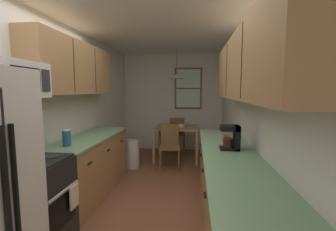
% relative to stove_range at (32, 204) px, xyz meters
% --- Properties ---
extents(ground_plane, '(12.00, 12.00, 0.00)m').
position_rel_stove_range_xyz_m(ground_plane, '(0.99, 1.53, -0.47)').
color(ground_plane, brown).
extents(wall_left, '(0.10, 9.00, 2.55)m').
position_rel_stove_range_xyz_m(wall_left, '(-0.36, 1.53, 0.80)').
color(wall_left, silver).
rests_on(wall_left, ground).
extents(wall_right, '(0.10, 9.00, 2.55)m').
position_rel_stove_range_xyz_m(wall_right, '(2.34, 1.53, 0.80)').
color(wall_right, silver).
rests_on(wall_right, ground).
extents(wall_back, '(4.40, 0.10, 2.55)m').
position_rel_stove_range_xyz_m(wall_back, '(0.99, 4.18, 0.80)').
color(wall_back, silver).
rests_on(wall_back, ground).
extents(ceiling_slab, '(4.40, 9.00, 0.08)m').
position_rel_stove_range_xyz_m(ceiling_slab, '(0.99, 1.53, 2.12)').
color(ceiling_slab, white).
extents(stove_range, '(0.66, 0.62, 1.10)m').
position_rel_stove_range_xyz_m(stove_range, '(0.00, 0.00, 0.00)').
color(stove_range, black).
rests_on(stove_range, ground).
extents(microwave_over_range, '(0.39, 0.61, 0.35)m').
position_rel_stove_range_xyz_m(microwave_over_range, '(-0.11, 0.00, 1.22)').
color(microwave_over_range, white).
extents(counter_left, '(0.64, 1.90, 0.90)m').
position_rel_stove_range_xyz_m(counter_left, '(-0.01, 1.26, -0.02)').
color(counter_left, '#A87A4C').
rests_on(counter_left, ground).
extents(upper_cabinets_left, '(0.33, 1.98, 0.74)m').
position_rel_stove_range_xyz_m(upper_cabinets_left, '(-0.15, 1.21, 1.44)').
color(upper_cabinets_left, '#A87A4C').
extents(counter_right, '(0.64, 3.15, 0.90)m').
position_rel_stove_range_xyz_m(counter_right, '(1.99, 0.55, -0.02)').
color(counter_right, '#A87A4C').
rests_on(counter_right, ground).
extents(upper_cabinets_right, '(0.33, 2.83, 0.69)m').
position_rel_stove_range_xyz_m(upper_cabinets_right, '(2.13, 0.50, 1.37)').
color(upper_cabinets_right, '#A87A4C').
extents(dining_table, '(0.99, 0.89, 0.76)m').
position_rel_stove_range_xyz_m(dining_table, '(1.17, 3.25, 0.18)').
color(dining_table, '#A87F51').
rests_on(dining_table, ground).
extents(dining_chair_near, '(0.43, 0.43, 0.90)m').
position_rel_stove_range_xyz_m(dining_chair_near, '(1.09, 2.60, 0.03)').
color(dining_chair_near, brown).
rests_on(dining_chair_near, ground).
extents(dining_chair_far, '(0.41, 0.41, 0.90)m').
position_rel_stove_range_xyz_m(dining_chair_far, '(1.14, 3.90, 0.03)').
color(dining_chair_far, brown).
rests_on(dining_chair_far, ground).
extents(pendant_light, '(0.34, 0.34, 0.68)m').
position_rel_stove_range_xyz_m(pendant_light, '(1.17, 3.25, 1.45)').
color(pendant_light, black).
extents(back_window, '(0.70, 0.05, 1.07)m').
position_rel_stove_range_xyz_m(back_window, '(1.41, 4.10, 1.17)').
color(back_window, brown).
extents(trash_bin, '(0.32, 0.32, 0.57)m').
position_rel_stove_range_xyz_m(trash_bin, '(0.29, 2.54, -0.19)').
color(trash_bin, silver).
rests_on(trash_bin, ground).
extents(storage_canister, '(0.10, 0.10, 0.21)m').
position_rel_stove_range_xyz_m(storage_canister, '(-0.01, 0.67, 0.53)').
color(storage_canister, '#265999').
rests_on(storage_canister, counter_left).
extents(dish_towel, '(0.02, 0.16, 0.24)m').
position_rel_stove_range_xyz_m(dish_towel, '(0.35, 0.16, 0.03)').
color(dish_towel, beige).
extents(coffee_maker, '(0.22, 0.18, 0.29)m').
position_rel_stove_range_xyz_m(coffee_maker, '(2.03, 0.73, 0.58)').
color(coffee_maker, black).
rests_on(coffee_maker, counter_right).
extents(mug_by_coffeemaker, '(0.11, 0.07, 0.11)m').
position_rel_stove_range_xyz_m(mug_by_coffeemaker, '(2.00, 1.11, 0.48)').
color(mug_by_coffeemaker, '#BF3F33').
rests_on(mug_by_coffeemaker, counter_right).
extents(table_serving_bowl, '(0.17, 0.17, 0.06)m').
position_rel_stove_range_xyz_m(table_serving_bowl, '(1.28, 3.21, 0.32)').
color(table_serving_bowl, silver).
rests_on(table_serving_bowl, dining_table).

